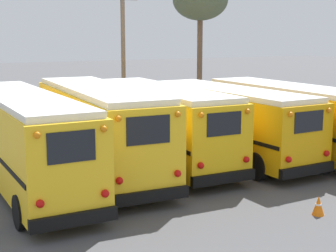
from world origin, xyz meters
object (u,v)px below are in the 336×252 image
at_px(school_bus_3, 229,120).
at_px(school_bus_4, 288,116).
at_px(school_bus_2, 160,121).
at_px(utility_pole, 123,51).
at_px(traffic_cone, 318,205).
at_px(school_bus_1, 99,127).
at_px(bare_tree_0, 200,1).
at_px(school_bus_0, 24,137).

xyz_separation_m(school_bus_3, school_bus_4, (2.86, -0.43, 0.01)).
relative_size(school_bus_2, utility_pole, 1.19).
distance_m(school_bus_2, traffic_cone, 8.07).
bearing_deg(traffic_cone, school_bus_1, 119.22).
relative_size(school_bus_3, school_bus_4, 1.00).
height_order(school_bus_2, bare_tree_0, bare_tree_0).
distance_m(school_bus_0, school_bus_2, 5.81).
bearing_deg(school_bus_0, school_bus_4, -1.00).
xyz_separation_m(school_bus_0, school_bus_3, (8.59, 0.23, -0.11)).
bearing_deg(utility_pole, school_bus_2, -102.99).
distance_m(school_bus_0, school_bus_1, 2.89).
xyz_separation_m(school_bus_0, traffic_cone, (6.95, -6.88, -1.47)).
xyz_separation_m(school_bus_1, school_bus_4, (8.59, -0.63, -0.13)).
xyz_separation_m(school_bus_1, school_bus_2, (2.86, 0.54, -0.09)).
bearing_deg(school_bus_1, school_bus_4, -4.16).
relative_size(school_bus_1, bare_tree_0, 1.11).
height_order(utility_pole, traffic_cone, utility_pole).
bearing_deg(school_bus_4, school_bus_3, 171.47).
bearing_deg(school_bus_0, utility_pole, 51.07).
xyz_separation_m(school_bus_2, traffic_cone, (1.22, -7.85, -1.41)).
bearing_deg(school_bus_3, school_bus_0, -178.47).
bearing_deg(traffic_cone, school_bus_0, 135.28).
distance_m(school_bus_1, bare_tree_0, 17.26).
distance_m(bare_tree_0, traffic_cone, 21.54).
bearing_deg(utility_pole, school_bus_4, -68.94).
xyz_separation_m(school_bus_3, utility_pole, (-0.89, 9.31, 2.64)).
relative_size(utility_pole, traffic_cone, 14.00).
bearing_deg(bare_tree_0, school_bus_2, -127.61).
height_order(utility_pole, bare_tree_0, bare_tree_0).
relative_size(school_bus_2, bare_tree_0, 1.10).
distance_m(school_bus_1, school_bus_4, 8.62).
distance_m(utility_pole, traffic_cone, 16.92).
relative_size(school_bus_1, utility_pole, 1.21).
bearing_deg(school_bus_2, school_bus_4, -11.53).
relative_size(school_bus_3, traffic_cone, 16.22).
bearing_deg(school_bus_2, bare_tree_0, 52.39).
relative_size(school_bus_0, school_bus_1, 1.08).
bearing_deg(school_bus_0, traffic_cone, -44.72).
height_order(school_bus_1, utility_pole, utility_pole).
height_order(school_bus_1, school_bus_4, school_bus_1).
xyz_separation_m(school_bus_4, bare_tree_0, (2.83, 12.28, 5.73)).
xyz_separation_m(school_bus_2, bare_tree_0, (8.56, 11.11, 5.68)).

